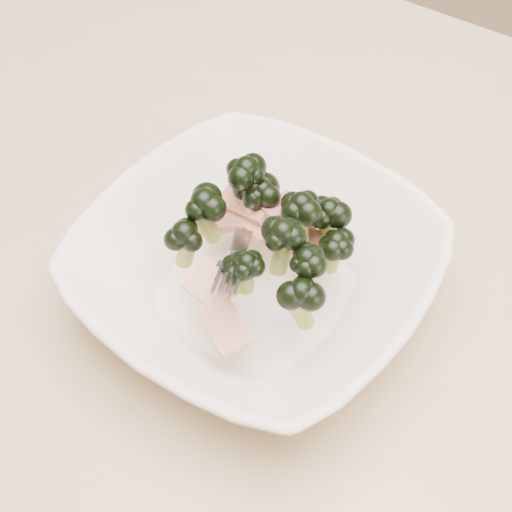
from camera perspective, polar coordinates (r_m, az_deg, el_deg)
dining_table at (r=0.71m, az=5.48°, el=-4.70°), size 1.20×0.80×0.75m
broccoli_dish at (r=0.57m, az=0.06°, el=-0.66°), size 0.29×0.29×0.11m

